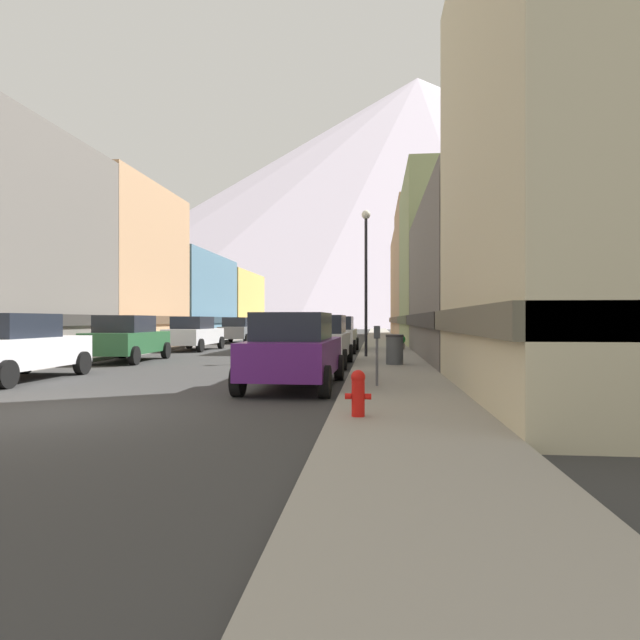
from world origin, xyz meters
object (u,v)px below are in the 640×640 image
(car_right_1, at_px, (321,340))
(potted_plant_0, at_px, (87,344))
(car_right_0, at_px, (294,350))
(car_driving_1, at_px, (334,327))
(car_left_2, at_px, (194,333))
(parking_meter_near, at_px, (377,347))
(car_left_3, at_px, (238,330))
(car_left_1, at_px, (127,338))
(potted_plant_2, at_px, (401,342))
(car_driving_0, at_px, (277,329))
(fire_hydrant_near, at_px, (358,392))
(trash_bin_right, at_px, (395,349))
(streetlamp_right, at_px, (366,261))
(car_right_2, at_px, (336,334))
(potted_plant_1, at_px, (145,338))
(car_left_0, at_px, (14,347))

(car_right_1, bearing_deg, potted_plant_0, 161.18)
(car_right_0, bearing_deg, car_driving_1, 93.02)
(car_left_2, xyz_separation_m, potted_plant_0, (-3.20, -4.92, -0.35))
(parking_meter_near, bearing_deg, potted_plant_0, 140.33)
(car_left_3, xyz_separation_m, car_right_0, (7.60, -23.98, 0.00))
(car_left_1, xyz_separation_m, potted_plant_2, (10.80, 7.18, -0.37))
(car_driving_1, xyz_separation_m, parking_meter_near, (4.15, -42.35, 0.11))
(car_driving_0, distance_m, fire_hydrant_near, 32.10)
(trash_bin_right, relative_size, streetlamp_right, 0.17)
(car_left_2, xyz_separation_m, parking_meter_near, (9.55, -15.49, 0.11))
(car_right_2, bearing_deg, car_driving_1, 94.55)
(car_driving_0, height_order, fire_hydrant_near, car_driving_0)
(trash_bin_right, distance_m, streetlamp_right, 5.17)
(car_driving_1, bearing_deg, trash_bin_right, -82.60)
(car_right_2, height_order, potted_plant_2, car_right_2)
(car_left_3, relative_size, potted_plant_2, 6.27)
(car_right_0, bearing_deg, trash_bin_right, 63.64)
(car_driving_1, xyz_separation_m, potted_plant_0, (-8.60, -31.77, -0.35))
(car_driving_1, bearing_deg, car_driving_0, -102.16)
(car_left_3, height_order, fire_hydrant_near, car_left_3)
(potted_plant_2, bearing_deg, potted_plant_0, -162.44)
(car_left_2, height_order, potted_plant_1, car_left_2)
(car_right_2, xyz_separation_m, potted_plant_0, (-10.80, -4.14, -0.35))
(car_driving_1, bearing_deg, car_left_2, -101.37)
(car_driving_1, relative_size, potted_plant_2, 6.21)
(car_left_3, xyz_separation_m, car_driving_1, (5.40, 17.75, 0.00))
(car_driving_1, bearing_deg, car_left_1, -98.88)
(streetlamp_right, bearing_deg, car_left_2, 147.15)
(car_left_1, relative_size, car_right_2, 1.01)
(car_left_0, bearing_deg, potted_plant_2, 51.71)
(fire_hydrant_near, bearing_deg, car_driving_1, 94.77)
(car_left_0, height_order, car_right_0, same)
(car_left_1, height_order, car_left_3, same)
(car_right_1, height_order, potted_plant_2, car_right_1)
(trash_bin_right, bearing_deg, streetlamp_right, 104.70)
(car_left_1, distance_m, fire_hydrant_near, 14.87)
(car_left_0, height_order, trash_bin_right, car_left_0)
(car_driving_1, bearing_deg, fire_hydrant_near, -85.23)
(trash_bin_right, bearing_deg, car_left_3, 118.32)
(trash_bin_right, bearing_deg, car_driving_1, 97.40)
(car_left_1, relative_size, car_driving_0, 1.02)
(car_left_3, height_order, car_right_2, same)
(car_left_3, xyz_separation_m, fire_hydrant_near, (9.25, -28.41, -0.37))
(car_left_2, bearing_deg, potted_plant_2, -2.59)
(car_left_1, bearing_deg, car_left_2, 90.03)
(car_left_0, relative_size, car_left_2, 0.99)
(parking_meter_near, relative_size, potted_plant_2, 1.88)
(car_right_0, relative_size, car_right_1, 1.00)
(car_left_3, distance_m, car_right_2, 12.47)
(parking_meter_near, bearing_deg, car_left_3, 111.22)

